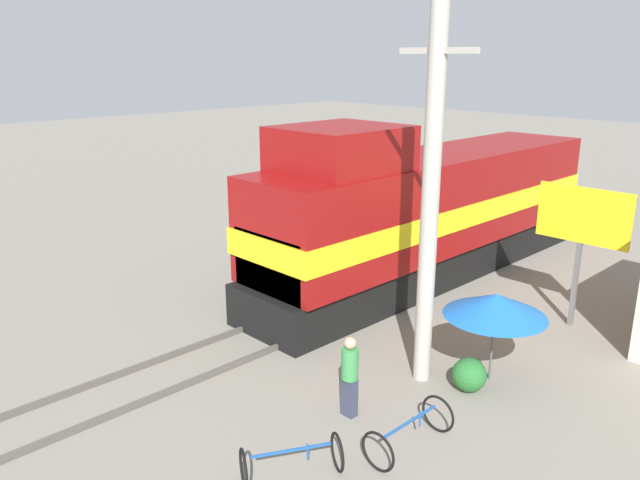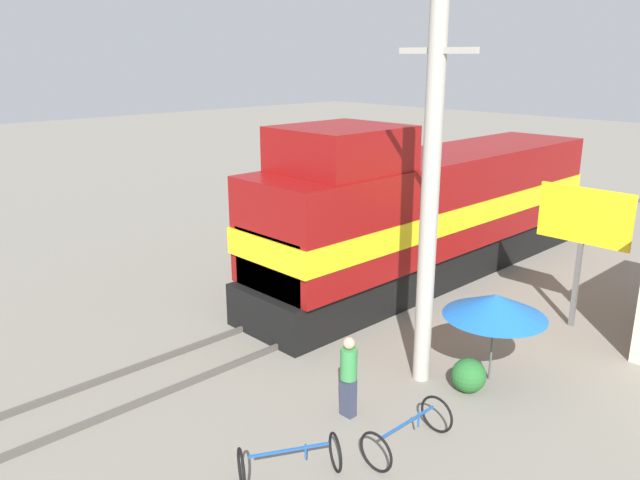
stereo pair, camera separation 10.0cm
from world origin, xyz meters
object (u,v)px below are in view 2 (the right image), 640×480
person_bystander (349,374)px  locomotive (427,212)px  bicycle_spare (289,460)px  utility_pole (430,201)px  vendor_umbrella (495,305)px  billboard_sign (583,223)px  bicycle (408,432)px

person_bystander → locomotive: bearing=117.1°
person_bystander → bicycle_spare: person_bystander is taller
utility_pole → bicycle_spare: (0.57, -4.41, -3.72)m
locomotive → person_bystander: bearing=-62.9°
vendor_umbrella → person_bystander: size_ratio=1.31×
utility_pole → billboard_sign: 5.46m
locomotive → billboard_sign: bearing=-2.5°
vendor_umbrella → billboard_sign: 4.30m
locomotive → person_bystander: locomotive is taller
person_bystander → bicycle: person_bystander is taller
utility_pole → person_bystander: bearing=-92.1°
bicycle_spare → vendor_umbrella: bearing=-67.7°
person_bystander → bicycle_spare: 2.30m
locomotive → utility_pole: utility_pole is taller
utility_pole → billboard_sign: utility_pole is taller
vendor_umbrella → billboard_sign: (-0.06, 4.16, 1.06)m
person_bystander → bicycle: (1.56, -0.05, -0.55)m
vendor_umbrella → billboard_sign: size_ratio=0.60×
person_bystander → bicycle: size_ratio=0.95×
locomotive → bicycle: locomotive is taller
bicycle → bicycle_spare: size_ratio=0.98×
billboard_sign → bicycle_spare: billboard_sign is taller
utility_pole → bicycle: bearing=-57.7°
vendor_umbrella → bicycle: size_ratio=1.25×
locomotive → person_bystander: 8.75m
utility_pole → vendor_umbrella: size_ratio=3.57×
utility_pole → person_bystander: utility_pole is taller
bicycle → locomotive: bearing=-54.1°
locomotive → bicycle_spare: bearing=-64.9°
bicycle → bicycle_spare: (-0.90, -2.08, -0.02)m
bicycle → billboard_sign: bearing=-86.2°
locomotive → vendor_umbrella: 6.76m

